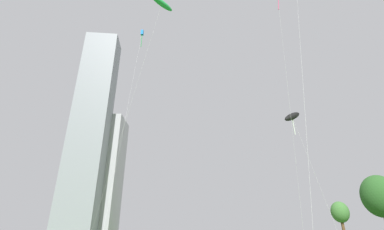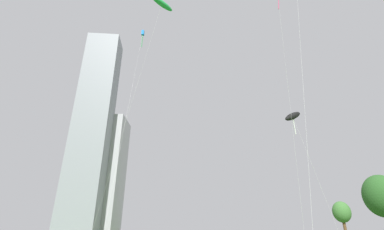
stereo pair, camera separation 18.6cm
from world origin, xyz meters
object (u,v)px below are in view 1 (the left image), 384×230
kite_flying_2 (292,117)px  park_tree_0 (340,213)px  distant_highrise_0 (91,123)px  kite_flying_4 (142,35)px  distant_highrise_1 (104,173)px  kite_flying_0 (162,4)px  park_tree_1 (380,196)px

kite_flying_2 → park_tree_0: bearing=56.7°
kite_flying_2 → distant_highrise_0: distant_highrise_0 is taller
kite_flying_2 → kite_flying_4: (-19.70, 7.89, 18.69)m
park_tree_0 → distant_highrise_1: 130.59m
distant_highrise_1 → kite_flying_0: bearing=-69.9°
kite_flying_2 → distant_highrise_0: size_ratio=0.13×
park_tree_0 → distant_highrise_0: size_ratio=0.05×
distant_highrise_1 → park_tree_1: bearing=-53.8°
park_tree_0 → park_tree_1: park_tree_1 is taller
kite_flying_0 → kite_flying_2: size_ratio=1.95×
park_tree_1 → distant_highrise_1: distant_highrise_1 is taller
kite_flying_0 → kite_flying_4: size_ratio=0.84×
park_tree_0 → distant_highrise_0: distant_highrise_0 is taller
park_tree_1 → park_tree_0: bearing=-165.2°
kite_flying_4 → park_tree_0: size_ratio=5.78×
distant_highrise_0 → kite_flying_4: bearing=-69.9°
kite_flying_2 → distant_highrise_1: (-65.84, 117.62, 18.17)m
park_tree_1 → distant_highrise_0: size_ratio=0.09×
kite_flying_0 → kite_flying_2: 20.25m
kite_flying_2 → park_tree_0: kite_flying_2 is taller
kite_flying_4 → park_tree_0: bearing=12.7°
park_tree_1 → distant_highrise_1: size_ratio=0.16×
kite_flying_0 → park_tree_0: 37.40m
kite_flying_0 → kite_flying_4: (-5.34, 10.94, 4.74)m
park_tree_1 → distant_highrise_1: bearing=129.2°
kite_flying_4 → distant_highrise_1: distant_highrise_1 is taller
distant_highrise_0 → kite_flying_0: bearing=-70.1°
kite_flying_4 → park_tree_1: 45.07m
kite_flying_0 → park_tree_1: size_ratio=2.82×
kite_flying_0 → park_tree_0: bearing=36.3°
kite_flying_0 → park_tree_1: (31.07, 19.40, -20.45)m
distant_highrise_0 → distant_highrise_1: (3.87, 17.32, -22.55)m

